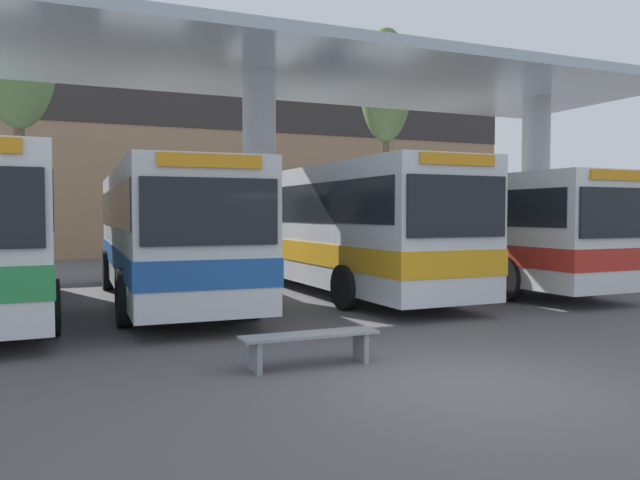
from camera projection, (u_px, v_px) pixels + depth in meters
name	position (u px, v px, depth m)	size (l,w,h in m)	color
ground_plane	(466.00, 384.00, 7.67)	(100.00, 100.00, 0.00)	#565456
townhouse_backdrop	(156.00, 157.00, 30.02)	(40.00, 0.58, 8.26)	#9E7A5B
station_canopy	(259.00, 94.00, 15.06)	(22.20, 6.76, 5.77)	silver
transit_bus_center_bay	(167.00, 229.00, 14.89)	(2.93, 10.60, 3.09)	silver
transit_bus_right_bay	(325.00, 223.00, 17.47)	(2.79, 12.33, 3.27)	silver
transit_bus_far_right_bay	(460.00, 226.00, 18.56)	(2.87, 11.31, 3.07)	white
waiting_bench_near_pillar	(310.00, 341.00, 8.54)	(1.95, 0.44, 0.46)	gray
poplar_tree_behind_left	(17.00, 48.00, 18.00)	(2.21, 2.21, 9.41)	brown
poplar_tree_behind_right	(386.00, 88.00, 23.30)	(1.93, 1.93, 9.03)	brown
parked_car_street	(346.00, 236.00, 30.39)	(4.68, 2.15, 2.09)	silver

